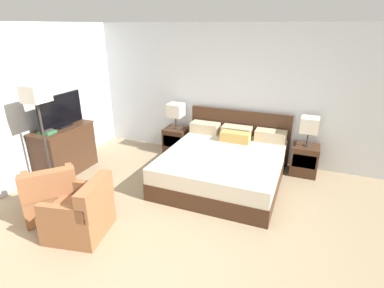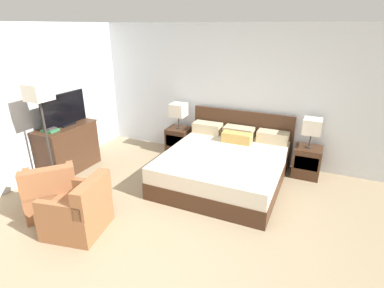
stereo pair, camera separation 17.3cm
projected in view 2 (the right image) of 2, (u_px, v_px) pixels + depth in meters
The scene contains 15 objects.
ground_plane at pixel (139, 257), 3.46m from camera, with size 9.63×9.63×0.00m, color #998466.
wall_back at pixel (230, 94), 5.73m from camera, with size 6.66×0.06×2.55m, color silver.
wall_left at pixel (42, 101), 5.16m from camera, with size 0.06×5.01×2.55m, color silver.
bed at pixel (225, 165), 5.09m from camera, with size 1.95×2.11×0.99m.
nightstand_left at pixel (179, 140), 6.22m from camera, with size 0.45×0.43×0.54m.
nightstand_right at pixel (307, 162), 5.25m from camera, with size 0.45×0.43×0.54m.
table_lamp_left at pixel (178, 110), 5.98m from camera, with size 0.30×0.30×0.52m.
table_lamp_right at pixel (312, 126), 5.01m from camera, with size 0.30×0.30×0.52m.
dresser at pixel (68, 147), 5.43m from camera, with size 0.53×1.06×0.85m.
tv at pixel (64, 110), 5.21m from camera, with size 0.18×0.94×0.57m.
book_red_cover at pixel (50, 130), 4.99m from camera, with size 0.23×0.20×0.04m, color #2D7042.
book_blue_cover at pixel (49, 128), 4.98m from camera, with size 0.18×0.15×0.03m, color #383333.
armchair_by_window at pixel (51, 193), 4.25m from camera, with size 0.97×0.97×0.76m.
armchair_companion at pixel (79, 211), 3.82m from camera, with size 0.81×0.80×0.76m.
floor_lamp at pixel (40, 102), 4.43m from camera, with size 0.32×0.32×1.71m.
Camera 2 is at (1.69, -2.24, 2.50)m, focal length 28.00 mm.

